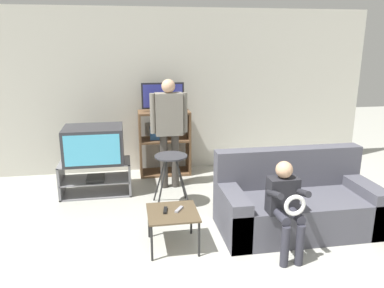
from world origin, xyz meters
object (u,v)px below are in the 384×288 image
Objects in this scene: television_main at (94,144)px; remote_control_black at (165,210)px; tv_stand at (96,178)px; remote_control_white at (179,209)px; couch at (296,204)px; television_flat at (163,98)px; snack_table at (173,215)px; folding_stool at (171,164)px; media_shelf at (164,142)px; person_standing_adult at (169,123)px; person_seated_child at (286,202)px.

television_main reaches higher than remote_control_black.
remote_control_white is at bearing -58.48° from tv_stand.
couch reaches higher than remote_control_white.
television_main is at bearing -146.54° from television_flat.
remote_control_white is at bearing 19.04° from snack_table.
tv_stand is at bearing 119.22° from snack_table.
television_flat reaches higher than folding_stool.
tv_stand is 0.94× the size of media_shelf.
remote_control_white is at bearing -93.07° from person_standing_adult.
snack_table is 1.79m from person_standing_adult.
person_seated_child reaches higher than remote_control_black.
folding_stool is 1.59m from couch.
remote_control_black is at bearing -95.26° from television_flat.
tv_stand is 6.72× the size of remote_control_black.
media_shelf is 0.75m from person_standing_adult.
couch is 2.08m from person_standing_adult.
person_seated_child is (0.92, -2.00, -0.39)m from person_standing_adult.
media_shelf reaches higher than remote_control_white.
remote_control_black is 0.15× the size of person_seated_child.
remote_control_white is at bearing 8.56° from remote_control_black.
couch is at bearing 54.42° from person_seated_child.
television_flat is 0.68m from person_standing_adult.
snack_table is (-0.11, -1.00, -0.23)m from folding_stool.
television_main reaches higher than remote_control_white.
remote_control_white is (-0.08, -2.26, -0.12)m from media_shelf.
person_seated_child is at bearing -70.25° from media_shelf.
tv_stand is 6.72× the size of remote_control_white.
television_flat is 0.37× the size of couch.
person_standing_adult reaches higher than folding_stool.
remote_control_white is (0.96, -1.57, 0.17)m from tv_stand.
media_shelf is 2.77m from person_seated_child.
remote_control_black is 0.09× the size of person_standing_adult.
snack_table is at bearing -95.45° from person_standing_adult.
tv_stand is 2.73m from couch.
couch is at bearing -31.60° from folding_stool.
television_main is 5.51× the size of remote_control_black.
folding_stool is 1.01m from remote_control_black.
media_shelf is at bearing -49.75° from television_flat.
television_main is 1.25m from media_shelf.
snack_table is at bearing 163.45° from person_seated_child.
remote_control_white is 0.09× the size of person_standing_adult.
snack_table is (0.89, -1.60, 0.12)m from tv_stand.
television_flat reaches higher than couch.
couch is 0.67m from person_seated_child.
remote_control_black is at bearing 163.22° from person_seated_child.
remote_control_white is 1.08m from person_seated_child.
person_standing_adult is (0.16, 1.68, 0.60)m from snack_table.
person_standing_adult is at bearing 130.55° from couch.
remote_control_black is 0.08× the size of couch.
person_standing_adult is at bearing 3.34° from television_main.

